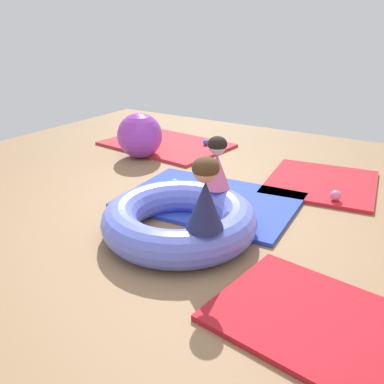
{
  "coord_description": "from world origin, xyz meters",
  "views": [
    {
      "loc": [
        1.69,
        -2.56,
        1.68
      ],
      "look_at": [
        -0.03,
        0.2,
        0.33
      ],
      "focal_mm": 38.58,
      "sensor_mm": 36.0,
      "label": 1
    }
  ],
  "objects_px": {
    "child_in_pink": "(217,163)",
    "exercise_ball_large": "(140,136)",
    "play_ball_teal": "(154,136)",
    "play_ball_pink": "(336,196)",
    "inflatable_cushion": "(179,220)",
    "play_ball_green": "(175,184)",
    "play_ball_blue": "(206,142)",
    "child_in_navy": "(205,194)"
  },
  "relations": [
    {
      "from": "inflatable_cushion",
      "to": "play_ball_teal",
      "type": "bearing_deg",
      "value": 130.89
    },
    {
      "from": "child_in_navy",
      "to": "exercise_ball_large",
      "type": "relative_size",
      "value": 0.9
    },
    {
      "from": "child_in_pink",
      "to": "exercise_ball_large",
      "type": "xyz_separation_m",
      "value": [
        -1.74,
        1.08,
        -0.23
      ]
    },
    {
      "from": "play_ball_pink",
      "to": "play_ball_green",
      "type": "distance_m",
      "value": 1.63
    },
    {
      "from": "inflatable_cushion",
      "to": "child_in_pink",
      "type": "bearing_deg",
      "value": 78.86
    },
    {
      "from": "child_in_pink",
      "to": "play_ball_teal",
      "type": "height_order",
      "value": "child_in_pink"
    },
    {
      "from": "inflatable_cushion",
      "to": "play_ball_green",
      "type": "xyz_separation_m",
      "value": [
        -0.58,
        0.78,
        -0.06
      ]
    },
    {
      "from": "play_ball_teal",
      "to": "play_ball_green",
      "type": "relative_size",
      "value": 0.71
    },
    {
      "from": "child_in_pink",
      "to": "play_ball_teal",
      "type": "distance_m",
      "value": 2.81
    },
    {
      "from": "play_ball_green",
      "to": "inflatable_cushion",
      "type": "bearing_deg",
      "value": -53.38
    },
    {
      "from": "play_ball_blue",
      "to": "exercise_ball_large",
      "type": "relative_size",
      "value": 0.14
    },
    {
      "from": "play_ball_pink",
      "to": "play_ball_teal",
      "type": "distance_m",
      "value": 3.07
    },
    {
      "from": "child_in_navy",
      "to": "exercise_ball_large",
      "type": "xyz_separation_m",
      "value": [
        -2.05,
        1.81,
        -0.26
      ]
    },
    {
      "from": "child_in_pink",
      "to": "play_ball_pink",
      "type": "xyz_separation_m",
      "value": [
        0.85,
        0.9,
        -0.44
      ]
    },
    {
      "from": "play_ball_blue",
      "to": "child_in_navy",
      "type": "bearing_deg",
      "value": -59.88
    },
    {
      "from": "exercise_ball_large",
      "to": "child_in_pink",
      "type": "bearing_deg",
      "value": -31.82
    },
    {
      "from": "play_ball_blue",
      "to": "exercise_ball_large",
      "type": "height_order",
      "value": "exercise_ball_large"
    },
    {
      "from": "play_ball_pink",
      "to": "play_ball_blue",
      "type": "xyz_separation_m",
      "value": [
        -2.09,
        1.03,
        -0.01
      ]
    },
    {
      "from": "child_in_navy",
      "to": "exercise_ball_large",
      "type": "height_order",
      "value": "child_in_navy"
    },
    {
      "from": "child_in_pink",
      "to": "play_ball_green",
      "type": "height_order",
      "value": "child_in_pink"
    },
    {
      "from": "inflatable_cushion",
      "to": "play_ball_pink",
      "type": "distance_m",
      "value": 1.66
    },
    {
      "from": "child_in_pink",
      "to": "play_ball_pink",
      "type": "height_order",
      "value": "child_in_pink"
    },
    {
      "from": "play_ball_blue",
      "to": "play_ball_teal",
      "type": "distance_m",
      "value": 0.85
    },
    {
      "from": "inflatable_cushion",
      "to": "play_ball_pink",
      "type": "xyz_separation_m",
      "value": [
        0.94,
        1.36,
        -0.06
      ]
    },
    {
      "from": "child_in_navy",
      "to": "play_ball_teal",
      "type": "height_order",
      "value": "child_in_navy"
    },
    {
      "from": "play_ball_pink",
      "to": "inflatable_cushion",
      "type": "bearing_deg",
      "value": -124.68
    },
    {
      "from": "play_ball_teal",
      "to": "exercise_ball_large",
      "type": "bearing_deg",
      "value": -65.88
    },
    {
      "from": "inflatable_cushion",
      "to": "child_in_pink",
      "type": "xyz_separation_m",
      "value": [
        0.09,
        0.47,
        0.38
      ]
    },
    {
      "from": "exercise_ball_large",
      "to": "play_ball_teal",
      "type": "bearing_deg",
      "value": 114.12
    },
    {
      "from": "inflatable_cushion",
      "to": "exercise_ball_large",
      "type": "height_order",
      "value": "exercise_ball_large"
    },
    {
      "from": "play_ball_pink",
      "to": "child_in_pink",
      "type": "bearing_deg",
      "value": -133.49
    },
    {
      "from": "play_ball_teal",
      "to": "exercise_ball_large",
      "type": "distance_m",
      "value": 0.85
    },
    {
      "from": "child_in_pink",
      "to": "play_ball_blue",
      "type": "relative_size",
      "value": 5.8
    },
    {
      "from": "child_in_pink",
      "to": "exercise_ball_large",
      "type": "relative_size",
      "value": 0.8
    },
    {
      "from": "play_ball_pink",
      "to": "play_ball_green",
      "type": "xyz_separation_m",
      "value": [
        -1.52,
        -0.58,
        0.0
      ]
    },
    {
      "from": "play_ball_green",
      "to": "child_in_pink",
      "type": "bearing_deg",
      "value": -25.11
    },
    {
      "from": "inflatable_cushion",
      "to": "child_in_navy",
      "type": "distance_m",
      "value": 0.63
    },
    {
      "from": "play_ball_pink",
      "to": "child_in_navy",
      "type": "bearing_deg",
      "value": -108.6
    },
    {
      "from": "child_in_navy",
      "to": "inflatable_cushion",
      "type": "bearing_deg",
      "value": 138.19
    },
    {
      "from": "child_in_navy",
      "to": "play_ball_pink",
      "type": "height_order",
      "value": "child_in_navy"
    },
    {
      "from": "play_ball_green",
      "to": "exercise_ball_large",
      "type": "relative_size",
      "value": 0.18
    },
    {
      "from": "inflatable_cushion",
      "to": "play_ball_pink",
      "type": "height_order",
      "value": "inflatable_cushion"
    }
  ]
}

